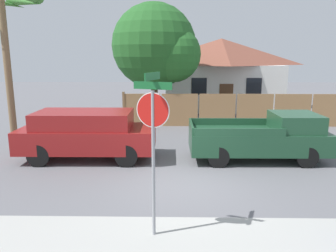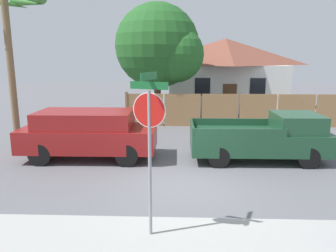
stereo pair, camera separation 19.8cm
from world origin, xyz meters
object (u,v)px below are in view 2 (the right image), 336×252
object	(u,v)px
oak_tree	(161,48)
palm_tree	(5,12)
red_suv	(88,133)
house	(225,72)
orange_pickup	(264,138)
stop_sign	(149,129)

from	to	relation	value
oak_tree	palm_tree	distance (m)	8.44
palm_tree	red_suv	size ratio (longest dim) A/B	1.29
house	palm_tree	distance (m)	15.35
red_suv	house	bearing A→B (deg)	62.08
palm_tree	orange_pickup	distance (m)	11.20
red_suv	stop_sign	xyz separation A→B (m)	(2.78, -5.28, 1.34)
red_suv	orange_pickup	world-z (taller)	red_suv
house	oak_tree	bearing A→B (deg)	-130.38
palm_tree	orange_pickup	world-z (taller)	palm_tree
orange_pickup	stop_sign	xyz separation A→B (m)	(-3.69, -5.28, 1.48)
red_suv	oak_tree	bearing A→B (deg)	72.99
red_suv	orange_pickup	bearing A→B (deg)	-0.51
oak_tree	stop_sign	size ratio (longest dim) A/B	1.97
orange_pickup	oak_tree	bearing A→B (deg)	118.20
orange_pickup	red_suv	bearing A→B (deg)	179.49
house	orange_pickup	bearing A→B (deg)	-90.72
stop_sign	orange_pickup	bearing A→B (deg)	74.24
oak_tree	orange_pickup	xyz separation A→B (m)	(4.20, -7.67, -3.40)
palm_tree	stop_sign	size ratio (longest dim) A/B	1.84
stop_sign	palm_tree	bearing A→B (deg)	151.52
stop_sign	oak_tree	bearing A→B (deg)	111.45
orange_pickup	stop_sign	bearing A→B (deg)	-125.47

